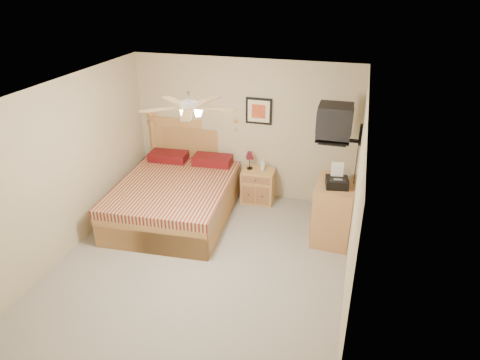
{
  "coord_description": "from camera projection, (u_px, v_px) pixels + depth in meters",
  "views": [
    {
      "loc": [
        1.88,
        -4.69,
        3.78
      ],
      "look_at": [
        0.31,
        0.9,
        0.93
      ],
      "focal_mm": 32.0,
      "sensor_mm": 36.0,
      "label": 1
    }
  ],
  "objects": [
    {
      "name": "lotion_bottle",
      "position": [
        263.0,
        165.0,
        7.52
      ],
      "size": [
        0.09,
        0.09,
        0.21
      ],
      "primitive_type": "imported",
      "rotation": [
        0.0,
        0.0,
        0.1
      ],
      "color": "white",
      "rests_on": "nightstand"
    },
    {
      "name": "table_lamp",
      "position": [
        250.0,
        160.0,
        7.55
      ],
      "size": [
        0.23,
        0.23,
        0.32
      ],
      "primitive_type": null,
      "rotation": [
        0.0,
        0.0,
        -0.4
      ],
      "color": "#590E1B",
      "rests_on": "nightstand"
    },
    {
      "name": "floor",
      "position": [
        203.0,
        262.0,
        6.18
      ],
      "size": [
        4.5,
        4.5,
        0.0
      ],
      "primitive_type": "plane",
      "color": "gray",
      "rests_on": "ground"
    },
    {
      "name": "fax_machine",
      "position": [
        338.0,
        176.0,
        6.15
      ],
      "size": [
        0.37,
        0.38,
        0.34
      ],
      "primitive_type": null,
      "rotation": [
        0.0,
        0.0,
        0.16
      ],
      "color": "black",
      "rests_on": "dresser"
    },
    {
      "name": "wall_right",
      "position": [
        355.0,
        205.0,
        5.14
      ],
      "size": [
        0.04,
        4.5,
        2.5
      ],
      "primitive_type": "cube",
      "color": "#BFAF8C",
      "rests_on": "ground"
    },
    {
      "name": "wall_tv",
      "position": [
        345.0,
        124.0,
        6.11
      ],
      "size": [
        0.56,
        0.46,
        0.58
      ],
      "primitive_type": null,
      "color": "black",
      "rests_on": "wall_right"
    },
    {
      "name": "nightstand",
      "position": [
        258.0,
        186.0,
        7.69
      ],
      "size": [
        0.58,
        0.44,
        0.61
      ],
      "primitive_type": "cube",
      "rotation": [
        0.0,
        0.0,
        0.04
      ],
      "color": "tan",
      "rests_on": "ground"
    },
    {
      "name": "wall_back",
      "position": [
        244.0,
        130.0,
        7.57
      ],
      "size": [
        4.0,
        0.04,
        2.5
      ],
      "primitive_type": "cube",
      "color": "#BFAF8C",
      "rests_on": "ground"
    },
    {
      "name": "wall_left",
      "position": [
        68.0,
        168.0,
        6.11
      ],
      "size": [
        0.04,
        4.5,
        2.5
      ],
      "primitive_type": "cube",
      "color": "#BFAF8C",
      "rests_on": "ground"
    },
    {
      "name": "bed",
      "position": [
        174.0,
        176.0,
        7.03
      ],
      "size": [
        1.91,
        2.43,
        1.5
      ],
      "primitive_type": null,
      "rotation": [
        0.0,
        0.0,
        0.06
      ],
      "color": "#AF7544",
      "rests_on": "ground"
    },
    {
      "name": "ceiling",
      "position": [
        195.0,
        91.0,
        5.08
      ],
      "size": [
        4.0,
        4.5,
        0.04
      ],
      "primitive_type": "cube",
      "color": "white",
      "rests_on": "ground"
    },
    {
      "name": "magazine_lower",
      "position": [
        336.0,
        174.0,
        6.57
      ],
      "size": [
        0.26,
        0.32,
        0.03
      ],
      "primitive_type": "imported",
      "rotation": [
        0.0,
        0.0,
        0.17
      ],
      "color": "#B4A58D",
      "rests_on": "dresser"
    },
    {
      "name": "wall_front",
      "position": [
        107.0,
        298.0,
        3.68
      ],
      "size": [
        4.0,
        0.04,
        2.5
      ],
      "primitive_type": "cube",
      "color": "#BFAF8C",
      "rests_on": "ground"
    },
    {
      "name": "framed_picture",
      "position": [
        259.0,
        111.0,
        7.32
      ],
      "size": [
        0.46,
        0.04,
        0.46
      ],
      "primitive_type": "cube",
      "color": "black",
      "rests_on": "wall_back"
    },
    {
      "name": "magazine_upper",
      "position": [
        337.0,
        172.0,
        6.58
      ],
      "size": [
        0.27,
        0.33,
        0.02
      ],
      "primitive_type": "imported",
      "rotation": [
        0.0,
        0.0,
        0.21
      ],
      "color": "gray",
      "rests_on": "magazine_lower"
    },
    {
      "name": "ceiling_fan",
      "position": [
        189.0,
        107.0,
        4.96
      ],
      "size": [
        1.14,
        1.14,
        0.28
      ],
      "primitive_type": null,
      "color": "white",
      "rests_on": "ceiling"
    },
    {
      "name": "dresser",
      "position": [
        334.0,
        211.0,
        6.53
      ],
      "size": [
        0.6,
        0.84,
        0.96
      ],
      "primitive_type": "cube",
      "rotation": [
        0.0,
        0.0,
        -0.05
      ],
      "color": "tan",
      "rests_on": "ground"
    }
  ]
}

